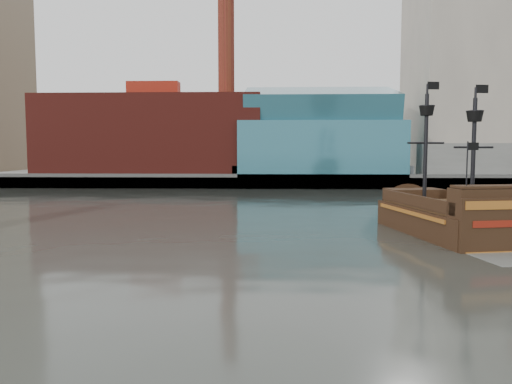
{
  "coord_description": "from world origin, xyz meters",
  "views": [
    {
      "loc": [
        1.64,
        -25.24,
        6.84
      ],
      "look_at": [
        0.36,
        8.31,
        4.0
      ],
      "focal_mm": 35.0,
      "sensor_mm": 36.0,
      "label": 1
    }
  ],
  "objects": [
    {
      "name": "ground",
      "position": [
        0.0,
        0.0,
        0.0
      ],
      "size": [
        400.0,
        400.0,
        0.0
      ],
      "primitive_type": "plane",
      "color": "#272925",
      "rests_on": "ground"
    },
    {
      "name": "promenade_far",
      "position": [
        0.0,
        92.0,
        1.0
      ],
      "size": [
        220.0,
        60.0,
        2.0
      ],
      "primitive_type": "cube",
      "color": "slate",
      "rests_on": "ground"
    },
    {
      "name": "seawall",
      "position": [
        0.0,
        62.5,
        1.3
      ],
      "size": [
        220.0,
        1.0,
        2.6
      ],
      "primitive_type": "cube",
      "color": "#4C4C49",
      "rests_on": "ground"
    },
    {
      "name": "skyline",
      "position": [
        5.21,
        84.56,
        24.55
      ],
      "size": [
        149.0,
        45.0,
        62.0
      ],
      "color": "#796649",
      "rests_on": "promenade_far"
    },
    {
      "name": "pirate_ship",
      "position": [
        15.39,
        14.86,
        1.21
      ],
      "size": [
        8.47,
        18.49,
        13.34
      ],
      "rotation": [
        0.0,
        0.0,
        0.18
      ],
      "color": "black",
      "rests_on": "ground"
    }
  ]
}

